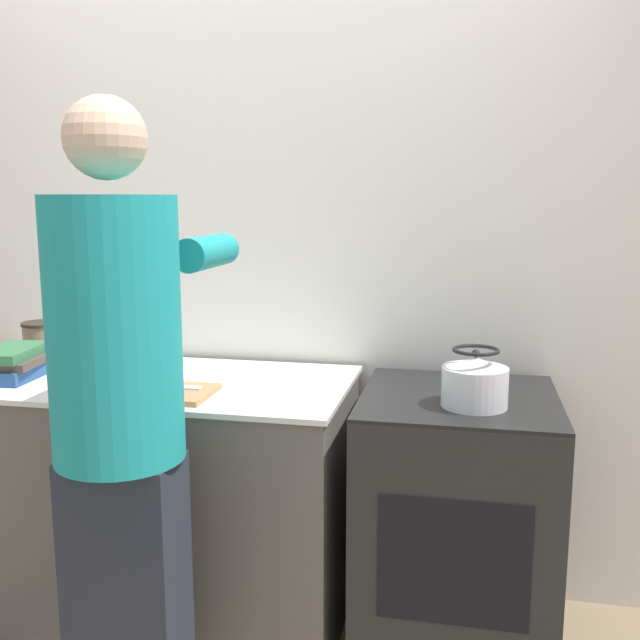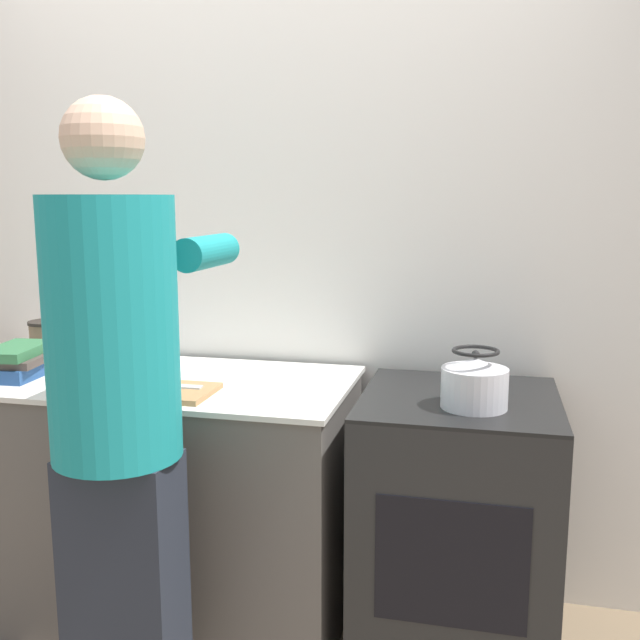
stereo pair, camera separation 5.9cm
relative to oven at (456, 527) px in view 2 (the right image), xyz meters
name	(u,v)px [view 2 (the right image)]	position (x,y,z in m)	size (l,w,h in m)	color
wall_back	(271,255)	(-0.75, 0.41, 0.85)	(8.00, 0.05, 2.60)	white
counter	(151,495)	(-1.10, 0.01, 0.00)	(1.46, 0.69, 0.89)	#5B5651
oven	(456,527)	(0.00, 0.00, 0.00)	(0.62, 0.64, 0.89)	black
person	(118,409)	(-0.88, -0.58, 0.52)	(0.39, 0.62, 1.77)	#232833
cutting_board	(166,391)	(-0.94, -0.17, 0.45)	(0.31, 0.23, 0.02)	#A87A4C
knife	(167,386)	(-0.94, -0.15, 0.46)	(0.23, 0.04, 0.01)	silver
kettle	(474,383)	(0.04, -0.11, 0.52)	(0.20, 0.20, 0.18)	silver
bowl_prep	(127,351)	(-1.30, 0.24, 0.48)	(0.13, 0.13, 0.08)	#426684
canister_jar	(49,339)	(-1.62, 0.21, 0.52)	(0.16, 0.16, 0.15)	#756047
book_stack	(15,362)	(-1.56, -0.08, 0.50)	(0.24, 0.29, 0.11)	navy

